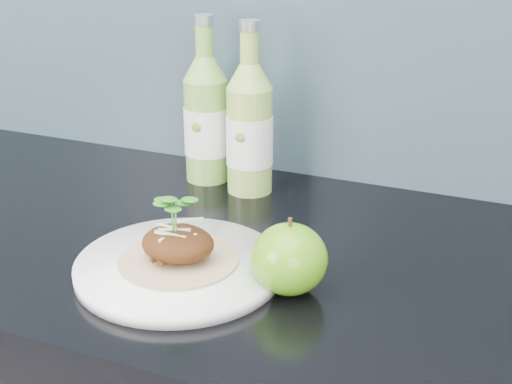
% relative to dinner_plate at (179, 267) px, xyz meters
% --- Properties ---
extents(dinner_plate, '(0.27, 0.27, 0.02)m').
position_rel_dinner_plate_xyz_m(dinner_plate, '(0.00, 0.00, 0.00)').
color(dinner_plate, white).
rests_on(dinner_plate, kitchen_counter).
extents(pork_taco, '(0.15, 0.15, 0.10)m').
position_rel_dinner_plate_xyz_m(pork_taco, '(-0.00, 0.00, 0.04)').
color(pork_taco, tan).
rests_on(pork_taco, dinner_plate).
extents(green_apple, '(0.12, 0.12, 0.10)m').
position_rel_dinner_plate_xyz_m(green_apple, '(0.14, 0.01, 0.04)').
color(green_apple, '#45810E').
rests_on(green_apple, kitchen_counter).
extents(cider_bottle_left, '(0.08, 0.08, 0.27)m').
position_rel_dinner_plate_xyz_m(cider_bottle_left, '(-0.11, 0.31, 0.10)').
color(cider_bottle_left, '#7BAD48').
rests_on(cider_bottle_left, kitchen_counter).
extents(cider_bottle_right, '(0.07, 0.08, 0.27)m').
position_rel_dinner_plate_xyz_m(cider_bottle_right, '(-0.03, 0.29, 0.10)').
color(cider_bottle_right, '#98C050').
rests_on(cider_bottle_right, kitchen_counter).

